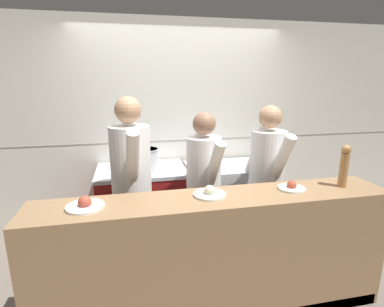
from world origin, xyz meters
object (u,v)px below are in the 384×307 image
(oven_range, at_px, (143,206))
(plated_dish_appetiser, at_px, (210,193))
(chef_head_cook, at_px, (132,183))
(chef_line, at_px, (266,180))
(chefs_knife, at_px, (215,168))
(chef_sous, at_px, (204,186))
(plated_dish_main, at_px, (85,205))
(plated_dish_dessert, at_px, (292,187))
(stock_pot, at_px, (147,159))
(pepper_mill, at_px, (344,165))
(mixing_bowl_steel, at_px, (217,161))

(oven_range, height_order, plated_dish_appetiser, plated_dish_appetiser)
(oven_range, xyz_separation_m, chef_head_cook, (-0.11, -0.64, 0.52))
(chef_line, bearing_deg, plated_dish_appetiser, -154.22)
(chefs_knife, distance_m, chef_sous, 0.64)
(oven_range, bearing_deg, chefs_knife, -5.19)
(plated_dish_main, xyz_separation_m, chef_sous, (1.00, 0.57, -0.15))
(chef_head_cook, bearing_deg, plated_dish_dessert, -28.59)
(oven_range, relative_size, plated_dish_appetiser, 3.94)
(plated_dish_dessert, bearing_deg, chef_head_cook, 156.49)
(oven_range, xyz_separation_m, chef_sous, (0.56, -0.65, 0.44))
(plated_dish_appetiser, xyz_separation_m, chef_sous, (0.09, 0.54, -0.15))
(stock_pot, bearing_deg, plated_dish_main, -113.54)
(chef_line, bearing_deg, pepper_mill, -61.56)
(stock_pot, height_order, chef_line, chef_line)
(plated_dish_main, xyz_separation_m, chef_line, (1.64, 0.54, -0.12))
(plated_dish_dessert, relative_size, chef_head_cook, 0.13)
(mixing_bowl_steel, xyz_separation_m, chef_line, (0.29, -0.75, -0.01))
(oven_range, distance_m, chef_sous, 0.96)
(pepper_mill, bearing_deg, chef_sous, 151.52)
(plated_dish_main, bearing_deg, mixing_bowl_steel, 43.74)
(plated_dish_main, distance_m, plated_dish_dessert, 1.61)
(stock_pot, xyz_separation_m, plated_dish_dessert, (1.10, -1.15, 0.00))
(chefs_knife, xyz_separation_m, chef_head_cook, (-0.96, -0.56, 0.08))
(plated_dish_dessert, height_order, chef_line, chef_line)
(stock_pot, distance_m, plated_dish_appetiser, 1.21)
(plated_dish_dessert, xyz_separation_m, chef_head_cook, (-1.28, 0.56, -0.06))
(chef_line, bearing_deg, plated_dish_main, -170.91)
(stock_pot, relative_size, chef_head_cook, 0.14)
(chef_sous, bearing_deg, stock_pot, 115.80)
(chefs_knife, relative_size, chef_line, 0.20)
(pepper_mill, height_order, chef_sous, chef_sous)
(plated_dish_appetiser, height_order, pepper_mill, pepper_mill)
(stock_pot, height_order, chef_sous, chef_sous)
(plated_dish_appetiser, xyz_separation_m, plated_dish_dessert, (0.69, -0.01, -0.00))
(mixing_bowl_steel, xyz_separation_m, plated_dish_appetiser, (-0.43, -1.26, 0.11))
(stock_pot, height_order, pepper_mill, pepper_mill)
(mixing_bowl_steel, relative_size, chef_head_cook, 0.17)
(pepper_mill, distance_m, chef_head_cook, 1.84)
(oven_range, bearing_deg, stock_pot, -30.51)
(pepper_mill, bearing_deg, plated_dish_dessert, 176.68)
(plated_dish_main, relative_size, chef_head_cook, 0.15)
(oven_range, height_order, chef_line, chef_line)
(oven_range, relative_size, chefs_knife, 3.00)
(plated_dish_main, bearing_deg, pepper_mill, -0.05)
(stock_pot, relative_size, plated_dish_dessert, 1.14)
(oven_range, xyz_separation_m, plated_dish_dessert, (1.17, -1.19, 0.58))
(plated_dish_appetiser, bearing_deg, chef_head_cook, 137.03)
(mixing_bowl_steel, relative_size, chef_line, 0.18)
(stock_pot, bearing_deg, chef_line, -29.45)
(chefs_knife, height_order, plated_dish_main, plated_dish_main)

